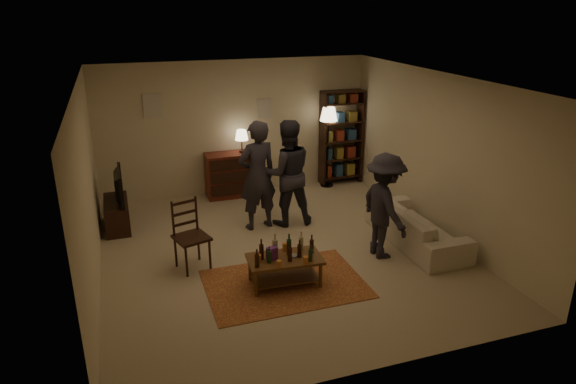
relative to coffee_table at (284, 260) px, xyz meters
name	(u,v)px	position (x,y,z in m)	size (l,w,h in m)	color
floor	(281,251)	(0.28, 0.99, -0.38)	(6.00, 6.00, 0.00)	#C6B793
room_shell	(203,107)	(-0.37, 3.97, 1.43)	(6.00, 6.00, 6.00)	beige
rug	(285,284)	(0.01, 0.00, -0.37)	(2.20, 1.50, 0.01)	maroon
coffee_table	(284,260)	(0.00, 0.00, 0.00)	(1.06, 0.63, 0.76)	brown
dining_chair	(189,232)	(-1.16, 0.95, 0.19)	(0.58, 0.58, 1.07)	black
tv_stand	(117,207)	(-2.17, 2.79, 0.00)	(0.40, 1.00, 1.06)	black
dresser	(231,174)	(0.08, 3.70, 0.09)	(1.00, 0.50, 1.36)	maroon
bookshelf	(341,137)	(2.52, 3.77, 0.65)	(0.90, 0.34, 2.02)	black
floor_lamp	(329,120)	(2.17, 3.64, 1.07)	(0.36, 0.36, 1.71)	black
sofa	(416,226)	(2.48, 0.59, -0.08)	(2.08, 0.81, 0.61)	beige
person_left	(257,176)	(0.18, 2.01, 0.58)	(0.70, 0.46, 1.92)	#27262E
person_right	(287,173)	(0.72, 2.02, 0.56)	(0.92, 0.72, 1.89)	#2A2931
person_by_sofa	(384,206)	(1.73, 0.37, 0.45)	(1.07, 0.61, 1.65)	#25242B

